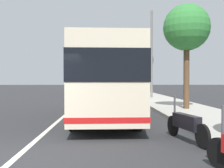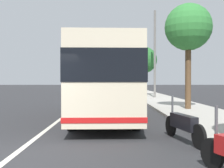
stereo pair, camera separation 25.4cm
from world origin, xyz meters
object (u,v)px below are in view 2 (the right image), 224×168
at_px(roadside_tree_mid_block, 188,28).
at_px(roadside_tree_far_block, 144,60).
at_px(car_far_distant, 86,87).
at_px(car_side_street, 81,88).
at_px(coach_bus, 104,79).
at_px(utility_pole, 155,55).
at_px(motorcycle_far_end, 183,125).
at_px(car_ahead_same_lane, 114,90).

distance_m(roadside_tree_mid_block, roadside_tree_far_block, 14.60).
bearing_deg(car_far_distant, car_side_street, 2.43).
xyz_separation_m(coach_bus, utility_pole, (13.26, -4.52, 2.38)).
bearing_deg(coach_bus, motorcycle_far_end, -156.72).
height_order(car_side_street, car_far_distant, car_far_distant).
xyz_separation_m(car_far_distant, roadside_tree_mid_block, (-26.52, -8.16, 3.97)).
bearing_deg(utility_pole, roadside_tree_far_block, 8.08).
xyz_separation_m(car_far_distant, utility_pole, (-15.96, -7.99, 3.48)).
distance_m(motorcycle_far_end, roadside_tree_far_block, 22.67).
bearing_deg(car_far_distant, utility_pole, 29.71).
relative_size(car_ahead_same_lane, car_far_distant, 0.98).
xyz_separation_m(coach_bus, roadside_tree_mid_block, (2.70, -4.69, 2.87)).
relative_size(motorcycle_far_end, roadside_tree_mid_block, 0.38).
height_order(motorcycle_far_end, car_far_distant, car_far_distant).
bearing_deg(roadside_tree_mid_block, car_side_street, 21.66).
distance_m(roadside_tree_mid_block, utility_pole, 10.58).
distance_m(coach_bus, car_far_distant, 29.44).
distance_m(car_ahead_same_lane, roadside_tree_mid_block, 15.78).
bearing_deg(car_side_street, motorcycle_far_end, 11.89).
relative_size(car_ahead_same_lane, roadside_tree_mid_block, 0.74).
bearing_deg(roadside_tree_far_block, roadside_tree_mid_block, -177.09).
relative_size(car_ahead_same_lane, utility_pole, 0.54).
bearing_deg(coach_bus, roadside_tree_mid_block, -61.62).
relative_size(car_side_street, utility_pole, 0.48).
xyz_separation_m(roadside_tree_mid_block, utility_pole, (10.56, 0.17, -0.49)).
bearing_deg(car_ahead_same_lane, coach_bus, 174.51).
xyz_separation_m(motorcycle_far_end, car_ahead_same_lane, (22.51, 1.69, 0.22)).
bearing_deg(car_ahead_same_lane, utility_pole, -140.51).
relative_size(motorcycle_far_end, car_side_street, 0.57).
relative_size(coach_bus, roadside_tree_far_block, 1.87).
bearing_deg(roadside_tree_mid_block, utility_pole, 0.93).
distance_m(coach_bus, utility_pole, 14.21).
bearing_deg(car_side_street, utility_pole, 38.63).
xyz_separation_m(car_ahead_same_lane, car_far_distant, (11.79, 4.13, -0.00)).
bearing_deg(motorcycle_far_end, utility_pole, -18.70).
xyz_separation_m(car_side_street, car_far_distant, (5.80, -0.07, 0.00)).
bearing_deg(roadside_tree_mid_block, car_far_distant, 17.10).
height_order(motorcycle_far_end, car_ahead_same_lane, car_ahead_same_lane).
bearing_deg(roadside_tree_far_block, car_side_street, 50.57).
bearing_deg(motorcycle_far_end, car_far_distant, -2.33).
distance_m(car_ahead_same_lane, car_side_street, 7.32).
distance_m(car_ahead_same_lane, utility_pole, 6.66).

